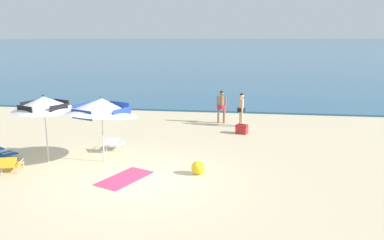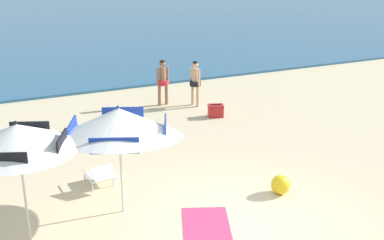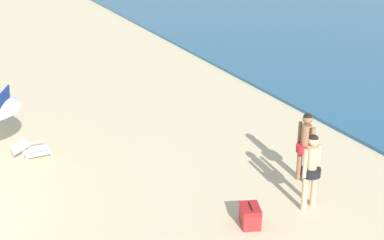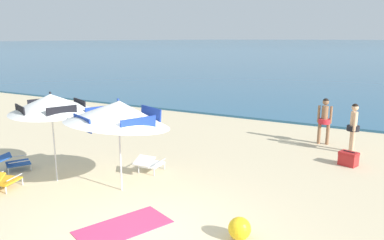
% 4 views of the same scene
% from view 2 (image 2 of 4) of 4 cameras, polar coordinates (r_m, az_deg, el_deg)
% --- Properties ---
extents(ground_plane, '(800.00, 800.00, 0.00)m').
position_cam_2_polar(ground_plane, '(9.21, 5.91, -13.08)').
color(ground_plane, beige).
extents(beach_umbrella_striped_main, '(2.87, 2.87, 2.33)m').
position_cam_2_polar(beach_umbrella_striped_main, '(8.40, -20.46, -1.97)').
color(beach_umbrella_striped_main, silver).
rests_on(beach_umbrella_striped_main, ground).
extents(beach_umbrella_striped_second, '(3.34, 3.36, 2.34)m').
position_cam_2_polar(beach_umbrella_striped_second, '(9.05, -8.91, -0.30)').
color(beach_umbrella_striped_second, silver).
rests_on(beach_umbrella_striped_second, ground).
extents(lounge_chair_beside_umbrella, '(0.61, 0.91, 0.51)m').
position_cam_2_polar(lounge_chair_beside_umbrella, '(10.82, -11.09, -6.57)').
color(lounge_chair_beside_umbrella, white).
rests_on(lounge_chair_beside_umbrella, ground).
extents(person_standing_near_shore, '(0.39, 0.47, 1.60)m').
position_cam_2_polar(person_standing_near_shore, '(16.28, 0.40, 4.88)').
color(person_standing_near_shore, '#D8A87F').
rests_on(person_standing_near_shore, ground).
extents(person_standing_beside, '(0.48, 0.39, 1.61)m').
position_cam_2_polar(person_standing_beside, '(16.40, -3.58, 4.98)').
color(person_standing_beside, '#8C6042').
rests_on(person_standing_beside, ground).
extents(cooler_box, '(0.58, 0.49, 0.43)m').
position_cam_2_polar(cooler_box, '(15.31, 2.89, 1.14)').
color(cooler_box, red).
rests_on(cooler_box, ground).
extents(beach_ball, '(0.42, 0.42, 0.42)m').
position_cam_2_polar(beach_ball, '(10.50, 10.72, -7.73)').
color(beach_ball, yellow).
rests_on(beach_ball, ground).
extents(beach_towel, '(1.53, 2.01, 0.01)m').
position_cam_2_polar(beach_towel, '(9.09, 1.86, -13.39)').
color(beach_towel, '#DB3866').
rests_on(beach_towel, ground).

